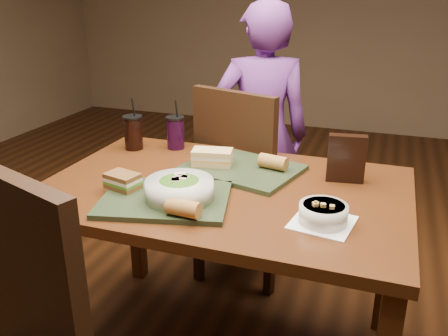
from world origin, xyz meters
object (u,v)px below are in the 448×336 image
Objects in this scene: salad_bowl at (179,188)px; baguette_near at (183,208)px; dining_table at (224,209)px; sandwich_far at (212,157)px; soup_bowl at (323,213)px; baguette_far at (273,162)px; tray_near at (165,199)px; sandwich_near at (123,181)px; tray_far at (242,169)px; diner at (261,136)px; chip_bag at (346,159)px; cup_berry at (176,132)px; cup_cola at (133,132)px; chair_far at (240,178)px.

baguette_near is at bearing -60.34° from salad_bowl.
dining_table is 0.23m from sandwich_far.
soup_bowl and baguette_far have the same top height.
baguette_far is at bearing 53.55° from tray_near.
baguette_far is (0.16, 0.48, 0.00)m from baguette_near.
sandwich_near reaches higher than tray_near.
baguette_near is (-0.04, -0.47, 0.04)m from tray_far.
chip_bag is (0.49, -0.63, 0.15)m from diner.
chip_bag is at bearing 5.25° from sandwich_far.
salad_bowl is 1.73× the size of sandwich_near.
cup_berry reaches higher than baguette_near.
sandwich_far is (0.21, 0.32, 0.00)m from sandwich_near.
cup_cola is (-0.41, 0.12, 0.03)m from sandwich_far.
tray_far is 1.82× the size of cup_cola.
cup_cola is (-0.52, 0.26, 0.17)m from dining_table.
salad_bowl is at bearing -3.69° from sandwich_near.
chair_far is 0.76m from tray_near.
dining_table is 0.43m from soup_bowl.
dining_table is at bearing -95.64° from tray_far.
baguette_far is (0.22, -0.64, 0.11)m from diner.
chair_far is 0.50m from baguette_far.
cup_cola is at bearing 133.45° from salad_bowl.
salad_bowl reaches higher than baguette_near.
cup_berry is (-0.26, -0.49, 0.13)m from diner.
salad_bowl is (-0.00, -1.01, 0.12)m from diner.
tray_near is 3.24× the size of sandwich_near.
chair_far is 2.39× the size of tray_near.
dining_table is 3.10× the size of tray_far.
sandwich_near is 0.81m from chip_bag.
cup_cola is at bearing -157.92° from cup_berry.
salad_bowl is at bearing 119.66° from baguette_near.
baguette_near is 0.66m from chip_bag.
cup_cola is (-0.49, 0.56, 0.03)m from baguette_near.
diner reaches higher than chair_far.
sandwich_near is at bearing 156.27° from baguette_near.
tray_far is at bearing -172.23° from baguette_far.
diner reaches higher than cup_cola.
tray_far is (0.02, 0.17, 0.10)m from dining_table.
tray_far is (0.10, -0.66, 0.07)m from diner.
salad_bowl is at bearing -63.83° from cup_berry.
salad_bowl reaches higher than tray_near.
cup_cola is at bearing 32.93° from diner.
chair_far is 5.65× the size of chip_bag.
tray_near is 0.39m from tray_far.
chair_far is 0.31m from diner.
chair_far is (-0.11, 0.55, -0.10)m from dining_table.
tray_near is at bearing -152.87° from chip_bag.
chip_bag is at bearing 25.65° from dining_table.
sandwich_far is 0.31m from cup_berry.
cup_cola is at bearing 164.36° from sandwich_far.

